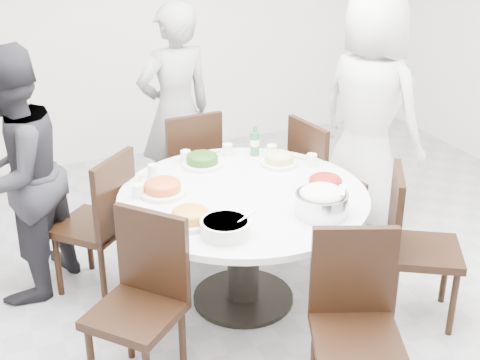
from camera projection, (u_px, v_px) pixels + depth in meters
name	position (u px, v px, depth m)	size (l,w,h in m)	color
floor	(269.00, 324.00, 4.05)	(6.00, 6.00, 0.01)	#A3A3A7
wall_back	(124.00, 9.00, 5.98)	(6.00, 0.01, 2.80)	white
dining_table	(243.00, 248.00, 4.13)	(1.50, 1.50, 0.75)	white
chair_ne	(327.00, 181.00, 4.81)	(0.42, 0.42, 0.95)	black
chair_n	(186.00, 168.00, 5.03)	(0.42, 0.42, 0.95)	black
chair_nw	(92.00, 223.00, 4.23)	(0.42, 0.42, 0.95)	black
chair_sw	(135.00, 310.00, 3.37)	(0.42, 0.42, 0.95)	black
chair_s	(356.00, 334.00, 3.20)	(0.42, 0.42, 0.95)	black
chair_se	(425.00, 248.00, 3.94)	(0.42, 0.42, 0.95)	black
diner_right	(370.00, 111.00, 4.95)	(0.87, 0.57, 1.78)	silver
diner_middle	(176.00, 113.00, 5.08)	(0.61, 0.40, 1.68)	black
diner_left	(15.00, 177.00, 4.07)	(0.78, 0.61, 1.62)	black
dish_greens	(202.00, 161.00, 4.35)	(0.27, 0.27, 0.07)	white
dish_pale	(279.00, 161.00, 4.36)	(0.24, 0.24, 0.06)	white
dish_orange	(163.00, 188.00, 3.96)	(0.28, 0.28, 0.08)	white
dish_redbrown	(325.00, 185.00, 4.02)	(0.26, 0.26, 0.06)	white
dish_tofu	(190.00, 218.00, 3.63)	(0.26, 0.26, 0.07)	white
rice_bowl	(322.00, 204.00, 3.71)	(0.30, 0.30, 0.13)	silver
soup_bowl	(225.00, 228.00, 3.51)	(0.27, 0.27, 0.08)	white
beverage_bottle	(255.00, 140.00, 4.49)	(0.06, 0.06, 0.21)	#2A693B
tea_cups	(208.00, 153.00, 4.46)	(0.07, 0.07, 0.08)	white
chopsticks	(200.00, 154.00, 4.53)	(0.24, 0.04, 0.01)	tan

